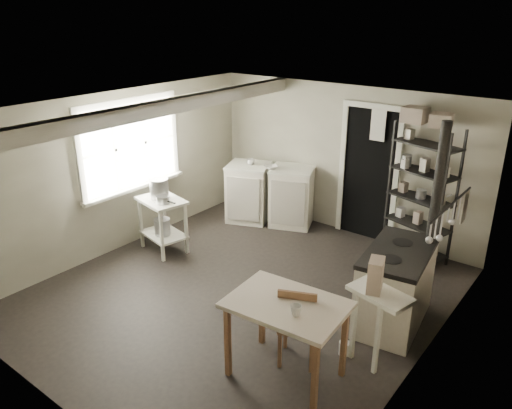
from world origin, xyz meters
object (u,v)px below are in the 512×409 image
Objects in this scene: stockpot at (159,188)px; shelf_rack at (421,195)px; chair at (299,319)px; flour_sack at (420,247)px; prep_table at (163,225)px; stove at (395,288)px; base_cabinets at (270,195)px; work_table at (286,342)px.

stockpot is 3.67m from shelf_rack.
flour_sack is at bearing 61.49° from chair.
stove is (3.41, 0.35, 0.04)m from prep_table.
stockpot is at bearing -149.60° from flour_sack.
base_cabinets is at bearing 106.70° from chair.
stove is 1.06× the size of work_table.
chair reaches higher than prep_table.
shelf_rack is (3.06, 2.02, 0.01)m from stockpot.
stockpot is 3.15m from chair.
work_table is at bearing -73.64° from base_cabinets.
shelf_rack is at bearing 34.43° from prep_table.
shelf_rack reaches higher than work_table.
chair is (2.92, -0.87, 0.08)m from prep_table.
chair is (2.99, -0.90, -0.45)m from stockpot.
work_table is at bearing -93.36° from flour_sack.
prep_table is 2.75× the size of stockpot.
stockpot is 0.25× the size of stove.
stove is 1.31m from chair.
base_cabinets is at bearing 69.25° from stockpot.
chair is (-0.03, 0.27, 0.10)m from work_table.
work_table reaches higher than flour_sack.
chair is at bearing -16.77° from stockpot.
stove is 1.28× the size of chair.
flour_sack is at bearing 31.36° from prep_table.
shelf_rack is 2.14× the size of chair.
work_table is (3.02, -1.17, -0.56)m from stockpot.
base_cabinets reaches higher than prep_table.
shelf_rack reaches higher than base_cabinets.
prep_table is 0.55× the size of base_cabinets.
prep_table reaches higher than flour_sack.
stockpot reaches higher than flour_sack.
shelf_rack reaches higher than flour_sack.
base_cabinets is at bearing -177.68° from flour_sack.
stove is (2.80, -1.45, -0.02)m from base_cabinets.
shelf_rack is 3.24m from work_table.
stockpot reaches higher than base_cabinets.
flour_sack is (0.14, -0.15, -0.71)m from shelf_rack.
work_table is at bearing -21.16° from stockpot.
base_cabinets reaches higher than stove.
stove is at bearing -49.67° from base_cabinets.
chair is (-0.48, -1.22, 0.04)m from stove.
work_table is 0.29m from chair.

